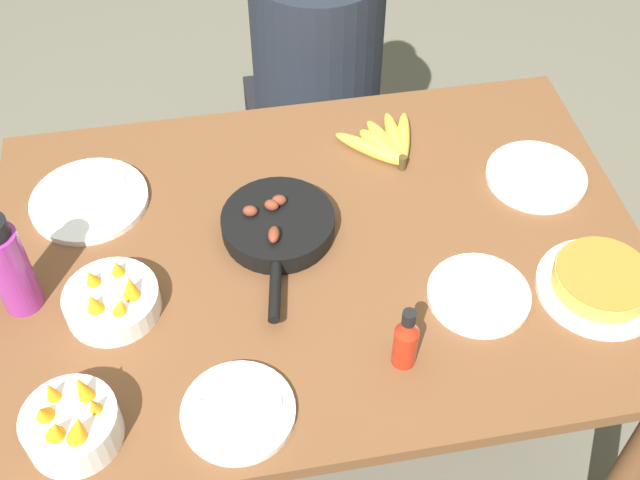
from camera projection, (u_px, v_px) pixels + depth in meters
ground_plane at (320, 415)px, 2.27m from camera, size 14.00×14.00×0.00m
dining_table at (320, 277)px, 1.80m from camera, size 1.40×0.98×0.72m
banana_bunch at (387, 144)px, 1.93m from camera, size 0.21×0.20×0.04m
skillet at (278, 226)px, 1.74m from camera, size 0.25×0.38×0.08m
frittata_plate_center at (601, 282)px, 1.63m from camera, size 0.26×0.26×0.06m
empty_plate_near_front at (89, 200)px, 1.81m from camera, size 0.27×0.27×0.02m
empty_plate_far_left at (238, 412)px, 1.46m from camera, size 0.21×0.21×0.02m
empty_plate_far_right at (479, 295)px, 1.64m from camera, size 0.21×0.21×0.02m
empty_plate_mid_edge at (536, 176)px, 1.86m from camera, size 0.23×0.23×0.02m
fruit_bowl_mango at (71, 424)px, 1.40m from camera, size 0.17×0.17×0.13m
fruit_bowl_citrus at (112, 300)px, 1.60m from camera, size 0.19×0.19×0.10m
water_bottle at (9, 267)px, 1.55m from camera, size 0.08×0.08×0.24m
hot_sauce_bottle at (406, 341)px, 1.49m from camera, size 0.05×0.05×0.15m
person_figure at (317, 104)px, 2.45m from camera, size 0.42×0.42×1.15m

